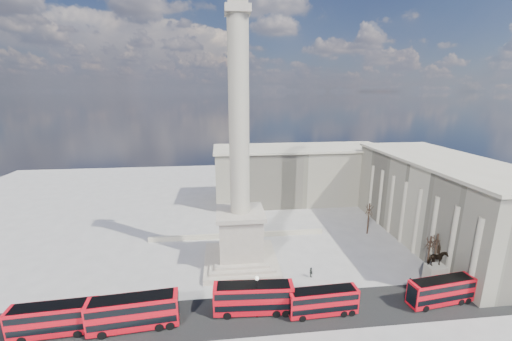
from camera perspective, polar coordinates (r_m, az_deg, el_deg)
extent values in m
plane|color=#9E9A96|center=(60.06, -2.45, -18.78)|extent=(180.00, 180.00, 0.00)
cube|color=black|center=(52.51, 4.38, -24.32)|extent=(120.00, 9.00, 0.01)
cube|color=#A89D8C|center=(64.05, -2.78, -15.98)|extent=(14.00, 14.00, 1.00)
cube|color=#A89D8C|center=(63.68, -2.79, -15.40)|extent=(12.00, 12.00, 0.50)
cube|color=#A89D8C|center=(63.43, -2.79, -15.01)|extent=(10.00, 10.00, 0.50)
cube|color=#A89D8C|center=(61.48, -2.84, -11.54)|extent=(8.00, 8.00, 8.00)
cube|color=#A89D8C|center=(59.70, -2.89, -7.74)|extent=(9.00, 9.00, 0.80)
cylinder|color=#A69E89|center=(55.62, -3.12, 9.14)|extent=(3.60, 3.60, 34.00)
cube|color=#A89D8C|center=(56.86, -3.38, 27.10)|extent=(4.20, 4.20, 1.20)
cube|color=#A89D8C|center=(57.07, -3.40, 27.98)|extent=(3.20, 3.20, 0.60)
cube|color=#B8B098|center=(73.74, -3.34, -11.67)|extent=(40.00, 0.60, 1.10)
cube|color=#B2AC92|center=(80.74, 30.79, -4.94)|extent=(18.00, 45.00, 18.00)
cube|color=#B8B098|center=(78.52, 31.64, 1.51)|extent=(19.00, 46.00, 0.60)
cube|color=#B2AC92|center=(96.45, 7.74, -0.78)|extent=(50.00, 16.00, 16.00)
cube|color=#B8B098|center=(94.67, 7.91, 4.08)|extent=(51.00, 17.00, 0.60)
cube|color=red|center=(51.18, -21.34, -22.82)|extent=(12.45, 3.79, 4.52)
cube|color=black|center=(51.65, -21.25, -23.54)|extent=(11.97, 3.81, 1.00)
cube|color=black|center=(50.48, -21.47, -21.73)|extent=(11.97, 3.81, 1.00)
cube|color=black|center=(49.87, -21.59, -20.70)|extent=(11.21, 3.42, 0.07)
cylinder|color=black|center=(53.28, -25.82, -24.40)|extent=(1.46, 3.00, 1.23)
cylinder|color=black|center=(51.88, -17.01, -24.68)|extent=(1.46, 3.00, 1.23)
cylinder|color=black|center=(51.73, -15.23, -24.67)|extent=(1.46, 3.00, 1.23)
cube|color=red|center=(50.82, -0.47, -22.11)|extent=(12.06, 3.39, 4.39)
cube|color=black|center=(51.29, -0.47, -22.82)|extent=(11.59, 3.42, 0.98)
cube|color=black|center=(50.14, -0.47, -21.04)|extent=(11.59, 3.42, 0.98)
cube|color=black|center=(49.54, -0.47, -20.04)|extent=(10.85, 3.05, 0.07)
cylinder|color=black|center=(52.03, -5.21, -23.93)|extent=(1.35, 2.89, 1.19)
cylinder|color=black|center=(52.24, 3.53, -23.71)|extent=(1.35, 2.89, 1.19)
cylinder|color=black|center=(52.40, 5.23, -23.61)|extent=(1.35, 2.89, 1.19)
cube|color=red|center=(51.71, 12.08, -22.19)|extent=(10.53, 2.80, 3.84)
cube|color=black|center=(52.12, 12.04, -22.80)|extent=(10.11, 2.84, 0.85)
cube|color=black|center=(51.12, 12.14, -21.26)|extent=(10.11, 2.84, 0.85)
cube|color=black|center=(50.59, 12.20, -20.40)|extent=(9.47, 2.52, 0.06)
cylinder|color=black|center=(51.80, 8.06, -24.32)|extent=(1.14, 2.53, 1.04)
cylinder|color=black|center=(53.71, 15.15, -23.13)|extent=(1.14, 2.53, 1.04)
cylinder|color=black|center=(54.17, 16.47, -22.87)|extent=(1.14, 2.53, 1.04)
cube|color=red|center=(60.14, 30.58, -18.29)|extent=(10.94, 3.74, 3.95)
cube|color=black|center=(60.50, 30.49, -18.87)|extent=(10.52, 3.74, 0.88)
cube|color=black|center=(59.62, 30.71, -17.43)|extent=(10.52, 3.74, 0.88)
cube|color=black|center=(59.15, 30.83, -16.63)|extent=(9.85, 3.36, 0.06)
cylinder|color=black|center=(58.90, 27.69, -20.68)|extent=(1.38, 2.67, 1.07)
cylinder|color=black|center=(62.98, 32.46, -18.93)|extent=(1.38, 2.67, 1.07)
cylinder|color=black|center=(63.83, 33.31, -18.60)|extent=(1.38, 2.67, 1.07)
cube|color=red|center=(54.93, -32.82, -21.72)|extent=(11.45, 3.23, 4.17)
cube|color=black|center=(55.34, -32.71, -22.36)|extent=(11.00, 3.27, 0.93)
cube|color=black|center=(54.33, -32.99, -20.76)|extent=(11.00, 3.27, 0.93)
cube|color=black|center=(53.80, -33.14, -19.86)|extent=(10.30, 2.91, 0.06)
cylinder|color=black|center=(57.49, -36.26, -22.82)|extent=(1.29, 2.75, 1.13)
cylinder|color=black|center=(54.87, -29.22, -23.66)|extent=(1.29, 2.75, 1.13)
cylinder|color=black|center=(54.44, -27.75, -23.79)|extent=(1.29, 2.75, 1.13)
cylinder|color=black|center=(51.51, 0.16, -24.80)|extent=(0.45, 0.45, 0.52)
cylinder|color=black|center=(49.77, 0.16, -22.25)|extent=(0.17, 0.17, 6.20)
cylinder|color=black|center=(48.05, 0.16, -19.38)|extent=(0.31, 0.31, 0.31)
sphere|color=silver|center=(47.85, 0.16, -19.02)|extent=(0.58, 0.58, 0.58)
cube|color=#B8B098|center=(64.77, 29.50, -17.88)|extent=(3.84, 2.88, 0.48)
cube|color=#B8B098|center=(63.86, 29.71, -16.44)|extent=(3.07, 2.11, 4.22)
imported|color=black|center=(62.30, 30.10, -13.71)|extent=(3.20, 1.72, 2.59)
cylinder|color=black|center=(61.62, 30.28, -12.39)|extent=(0.48, 0.48, 1.15)
sphere|color=black|center=(61.32, 30.37, -11.76)|extent=(0.35, 0.35, 0.35)
cylinder|color=#332319|center=(68.33, 29.82, -12.85)|extent=(0.30, 0.30, 7.54)
cylinder|color=#332319|center=(68.87, 28.92, -12.92)|extent=(0.31, 0.31, 6.68)
cylinder|color=#332319|center=(78.66, 19.76, -8.26)|extent=(0.32, 0.32, 7.55)
imported|color=black|center=(62.49, 26.21, -17.91)|extent=(0.77, 0.58, 1.93)
imported|color=black|center=(65.93, 30.36, -16.82)|extent=(1.02, 0.98, 1.66)
imported|color=black|center=(60.32, 9.96, -17.76)|extent=(0.58, 1.17, 1.91)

